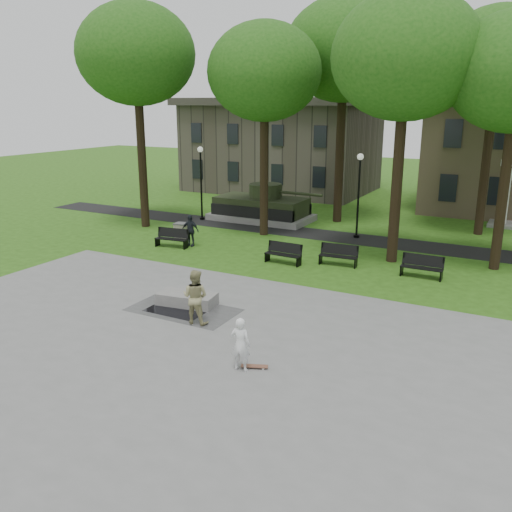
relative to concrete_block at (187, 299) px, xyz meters
The scene contains 23 objects.
ground 2.10m from the concrete_block, 30.42° to the left, with size 120.00×120.00×0.00m, color #294F12.
plaza 4.34m from the concrete_block, 65.52° to the right, with size 22.00×16.00×0.02m, color gray.
footpath 13.18m from the concrete_block, 82.16° to the left, with size 44.00×2.60×0.01m, color black.
building_left 29.24m from the concrete_block, 108.47° to the left, with size 15.00×10.00×7.20m, color #4C443D.
tree_0 17.35m from the concrete_block, 135.42° to the left, with size 6.80×6.80×12.97m.
tree_1 14.72m from the concrete_block, 103.17° to the left, with size 6.20×6.20×11.63m.
tree_2 14.20m from the concrete_block, 61.00° to the left, with size 6.60×6.60×12.16m.
tree_4 19.85m from the concrete_block, 90.68° to the left, with size 7.20×7.20×13.50m.
tree_5 21.58m from the concrete_block, 64.70° to the left, with size 6.40×6.40×12.44m.
lamp_left 15.88m from the concrete_block, 121.56° to the left, with size 0.36×0.36×4.73m.
lamp_mid 13.79m from the concrete_block, 80.24° to the left, with size 0.36×0.36×4.73m.
tank_monument 15.77m from the concrete_block, 107.20° to the left, with size 7.45×3.40×2.40m.
puddle 0.76m from the concrete_block, 89.96° to the right, with size 2.20×1.20×0.00m, color black.
concrete_block is the anchor object (origin of this frame).
skateboard 5.73m from the concrete_block, 35.21° to the right, with size 0.78×0.20×0.07m, color brown.
skateboarder 5.69m from the concrete_block, 39.31° to the right, with size 0.58×0.38×1.60m, color white.
friend_watching 1.98m from the concrete_block, 45.27° to the right, with size 0.93×0.73×1.92m, color #9A9563.
pedestrian_walker 8.90m from the concrete_block, 123.94° to the left, with size 0.99×0.41×1.69m, color black.
park_bench_0 8.81m from the concrete_block, 130.13° to the left, with size 1.84×0.74×1.00m.
park_bench_1 6.82m from the concrete_block, 82.87° to the left, with size 1.82×0.61×1.00m.
park_bench_2 8.37m from the concrete_block, 67.02° to the left, with size 1.83×0.67×1.00m.
park_bench_3 10.45m from the concrete_block, 47.09° to the left, with size 1.80×0.53×1.00m.
trash_bin 10.31m from the concrete_block, 126.97° to the left, with size 0.75×0.75×0.96m.
Camera 1 is at (9.58, -16.79, 7.37)m, focal length 38.00 mm.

